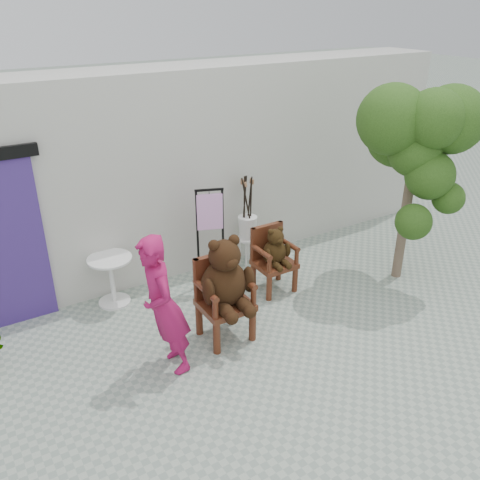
{
  "coord_description": "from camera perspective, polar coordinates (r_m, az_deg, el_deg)",
  "views": [
    {
      "loc": [
        -3.33,
        -3.71,
        3.87
      ],
      "look_at": [
        -0.15,
        1.47,
        0.95
      ],
      "focal_mm": 38.0,
      "sensor_mm": 36.0,
      "label": 1
    }
  ],
  "objects": [
    {
      "name": "chair_big",
      "position": [
        6.1,
        -1.72,
        -4.89
      ],
      "size": [
        0.68,
        0.72,
        1.38
      ],
      "color": "#441C0E",
      "rests_on": "ground"
    },
    {
      "name": "back_wall",
      "position": [
        7.94,
        -5.26,
        8.21
      ],
      "size": [
        9.0,
        1.0,
        3.0
      ],
      "primitive_type": "cube",
      "color": "beige",
      "rests_on": "ground"
    },
    {
      "name": "display_stand",
      "position": [
        7.3,
        -3.3,
        -1.13
      ],
      "size": [
        0.54,
        0.49,
        1.51
      ],
      "rotation": [
        0.0,
        0.0,
        -0.36
      ],
      "color": "black",
      "rests_on": "ground"
    },
    {
      "name": "cafe_table",
      "position": [
        7.16,
        -14.23,
        -3.83
      ],
      "size": [
        0.6,
        0.6,
        0.7
      ],
      "rotation": [
        0.0,
        0.0,
        0.03
      ],
      "color": "white",
      "rests_on": "ground"
    },
    {
      "name": "tree",
      "position": [
        7.38,
        19.22,
        11.13
      ],
      "size": [
        1.57,
        1.6,
        2.87
      ],
      "rotation": [
        0.0,
        0.0,
        -0.35
      ],
      "color": "brown",
      "rests_on": "ground"
    },
    {
      "name": "ground_plane",
      "position": [
        6.31,
        8.39,
        -12.48
      ],
      "size": [
        60.0,
        60.0,
        0.0
      ],
      "primitive_type": "plane",
      "color": "gray",
      "rests_on": "ground"
    },
    {
      "name": "chair_small",
      "position": [
        7.22,
        3.8,
        -1.44
      ],
      "size": [
        0.54,
        0.53,
        0.99
      ],
      "color": "#441C0E",
      "rests_on": "ground"
    },
    {
      "name": "stool_bucket",
      "position": [
        7.87,
        0.84,
        1.47
      ],
      "size": [
        0.32,
        0.32,
        1.45
      ],
      "rotation": [
        0.0,
        0.0,
        0.08
      ],
      "color": "white",
      "rests_on": "ground"
    },
    {
      "name": "person",
      "position": [
        5.6,
        -8.58,
        -7.37
      ],
      "size": [
        0.45,
        0.64,
        1.69
      ],
      "primitive_type": "imported",
      "rotation": [
        0.0,
        0.0,
        -1.64
      ],
      "color": "#A0134E",
      "rests_on": "ground"
    }
  ]
}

